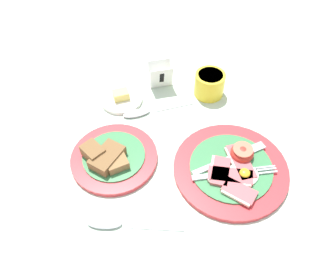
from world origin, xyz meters
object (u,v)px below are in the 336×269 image
Objects in this scene: teaspoon_by_saucer at (147,111)px; bread_plate at (112,157)px; sugar_cup at (210,84)px; butter_dish at (121,98)px; teaspoon_near_cup at (118,224)px; breakfast_plate at (232,168)px; number_card at (161,76)px.

bread_plate is at bearing 47.92° from teaspoon_by_saucer.
butter_dish is (-0.23, -0.00, -0.03)m from sugar_cup.
butter_dish is 0.08m from teaspoon_by_saucer.
butter_dish is 0.35m from teaspoon_near_cup.
butter_dish is at bearing -179.47° from sugar_cup.
sugar_cup is (0.26, 0.20, 0.02)m from bread_plate.
breakfast_plate is at bearing 120.50° from teaspoon_by_saucer.
breakfast_plate is 0.27m from bread_plate.
number_card is at bearing 113.19° from breakfast_plate.
butter_dish is 1.50× the size of number_card.
breakfast_plate is at bearing -46.76° from butter_dish.
teaspoon_by_saucer is 0.31m from teaspoon_near_cup.
breakfast_plate is at bearing -89.43° from sugar_cup.
bread_plate is 2.49× the size of sugar_cup.
bread_plate is at bearing -76.40° from teaspoon_near_cup.
bread_plate is 0.17m from teaspoon_by_saucer.
sugar_cup is 0.71× the size of butter_dish.
teaspoon_near_cup is at bearing -125.14° from sugar_cup.
sugar_cup is 0.43m from teaspoon_near_cup.
number_card is at bearing -125.70° from teaspoon_by_saucer.
bread_plate is at bearing 167.56° from breakfast_plate.
teaspoon_near_cup is at bearing -113.56° from number_card.
number_card is 0.11m from teaspoon_by_saucer.
butter_dish is at bearing -49.36° from teaspoon_by_saucer.
sugar_cup is 1.07× the size of number_card.
bread_plate is 1.01× the size of teaspoon_by_saucer.
number_card reaches higher than butter_dish.
breakfast_plate reaches higher than teaspoon_near_cup.
teaspoon_near_cup is at bearing -86.30° from bread_plate.
breakfast_plate is 1.31× the size of teaspoon_near_cup.
sugar_cup reaches higher than bread_plate.
sugar_cup is at bearing -25.41° from number_card.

